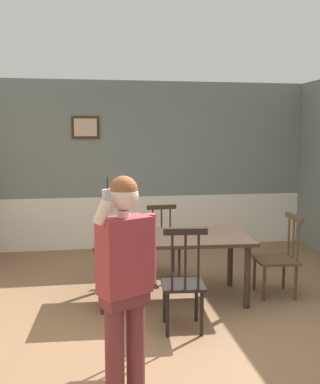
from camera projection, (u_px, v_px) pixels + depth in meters
ground_plane at (184, 328)px, 4.34m from camera, size 7.15×7.15×0.00m
room_back_partition at (144, 168)px, 7.34m from camera, size 5.65×0.17×2.79m
dining_table at (172, 243)px, 5.03m from camera, size 1.83×1.02×0.76m
chair_near_window at (164, 242)px, 5.90m from camera, size 0.43×0.43×0.95m
chair_by_doorway at (183, 282)px, 4.21m from camera, size 0.44×0.44×1.06m
chair_at_table_head at (278, 257)px, 5.18m from camera, size 0.50×0.50×0.97m
person_figure at (125, 274)px, 3.11m from camera, size 0.46×0.35×1.64m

